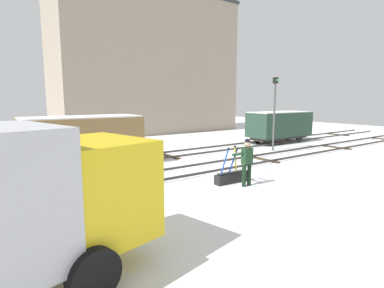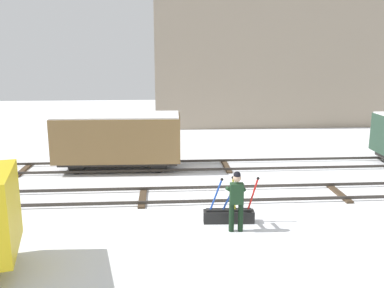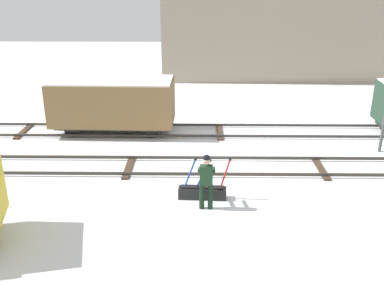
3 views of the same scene
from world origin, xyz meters
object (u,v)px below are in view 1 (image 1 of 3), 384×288
freight_car_far_end (280,125)px  rail_worker (246,159)px  switch_lever_frame (233,176)px  signal_post (275,107)px  freight_car_mid_siding (83,138)px

freight_car_far_end → rail_worker: bearing=-145.5°
switch_lever_frame → rail_worker: rail_worker is taller
rail_worker → signal_post: (7.04, 4.57, 1.70)m
freight_car_far_end → freight_car_mid_siding: size_ratio=0.94×
signal_post → freight_car_mid_siding: (-11.02, 2.07, -1.31)m
switch_lever_frame → freight_car_far_end: (10.29, 6.01, 1.07)m
switch_lever_frame → freight_car_mid_siding: (-3.88, 6.01, 1.14)m
switch_lever_frame → rail_worker: size_ratio=0.93×
switch_lever_frame → signal_post: 8.52m
rail_worker → freight_car_far_end: bearing=35.7°
rail_worker → freight_car_mid_siding: 7.75m
switch_lever_frame → rail_worker: bearing=-78.5°
switch_lever_frame → signal_post: bearing=31.6°
freight_car_far_end → switch_lever_frame: bearing=-148.3°
rail_worker → freight_car_mid_siding: (-3.98, 6.64, 0.38)m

